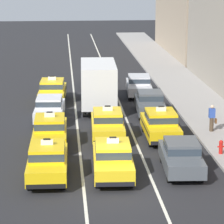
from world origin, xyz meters
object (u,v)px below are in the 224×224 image
(sedan_right_fourth, at_px, (139,85))
(sedan_right_third, at_px, (150,102))
(taxi_center_second, at_px, (108,124))
(box_truck_center_third, at_px, (98,83))
(sedan_center_fourth, at_px, (94,76))
(taxi_left_second, at_px, (50,130))
(taxi_left_fourth, at_px, (52,90))
(fire_hydrant, at_px, (221,146))
(taxi_center_nearest, at_px, (113,158))
(taxi_right_second, at_px, (161,124))
(taxi_left_nearest, at_px, (48,160))
(sedan_right_nearest, at_px, (181,155))
(pedestrian_mid_block, at_px, (212,118))
(sedan_left_third, at_px, (50,108))

(sedan_right_fourth, bearing_deg, sedan_right_third, -90.07)
(taxi_center_second, xyz_separation_m, box_truck_center_third, (-0.09, 7.44, 0.90))
(sedan_center_fourth, bearing_deg, taxi_left_second, -101.58)
(taxi_left_fourth, bearing_deg, fire_hydrant, -56.26)
(taxi_center_nearest, bearing_deg, taxi_right_second, 61.55)
(taxi_left_second, bearing_deg, taxi_center_nearest, -59.62)
(taxi_left_nearest, xyz_separation_m, box_truck_center_third, (3.18, 13.75, 0.90))
(sedan_right_nearest, distance_m, sedan_right_fourth, 17.18)
(taxi_left_second, xyz_separation_m, pedestrian_mid_block, (9.44, 1.66, 0.06))
(taxi_center_second, bearing_deg, taxi_left_second, -160.51)
(taxi_right_second, bearing_deg, sedan_left_third, 144.11)
(taxi_right_second, relative_size, fire_hydrant, 6.28)
(taxi_left_fourth, relative_size, taxi_center_nearest, 1.01)
(box_truck_center_third, xyz_separation_m, pedestrian_mid_block, (6.28, -6.93, -0.84))
(taxi_left_second, xyz_separation_m, taxi_center_nearest, (3.02, -5.15, 0.00))
(taxi_left_second, relative_size, taxi_left_fourth, 0.99)
(taxi_left_nearest, distance_m, sedan_right_fourth, 18.69)
(taxi_left_fourth, height_order, taxi_right_second, same)
(sedan_left_third, xyz_separation_m, sedan_right_nearest, (6.47, -10.25, 0.00))
(taxi_center_nearest, relative_size, sedan_center_fourth, 1.06)
(sedan_center_fourth, bearing_deg, box_truck_center_third, -91.16)
(taxi_center_nearest, bearing_deg, taxi_left_nearest, -179.70)
(taxi_left_second, relative_size, taxi_center_nearest, 0.99)
(sedan_center_fourth, height_order, sedan_right_fourth, same)
(taxi_center_nearest, relative_size, taxi_right_second, 1.01)
(taxi_left_fourth, bearing_deg, sedan_right_third, -32.85)
(sedan_left_third, relative_size, sedan_center_fourth, 1.00)
(box_truck_center_third, bearing_deg, sedan_right_third, -32.60)
(taxi_right_second, bearing_deg, box_truck_center_third, 111.71)
(taxi_center_nearest, xyz_separation_m, box_truck_center_third, (0.14, 13.74, 0.90))
(sedan_left_third, distance_m, sedan_right_nearest, 12.12)
(sedan_left_third, relative_size, box_truck_center_third, 0.62)
(taxi_right_second, height_order, fire_hydrant, taxi_right_second)
(taxi_center_nearest, height_order, sedan_right_fourth, taxi_center_nearest)
(sedan_center_fourth, xyz_separation_m, pedestrian_mid_block, (6.13, -14.49, 0.09))
(taxi_center_nearest, bearing_deg, taxi_left_second, 120.38)
(taxi_left_fourth, bearing_deg, sedan_center_fourth, 58.90)
(sedan_center_fourth, distance_m, taxi_right_second, 15.61)
(taxi_center_nearest, distance_m, fire_hydrant, 6.38)
(sedan_right_fourth, bearing_deg, taxi_left_second, -117.61)
(sedan_center_fourth, xyz_separation_m, sedan_right_nearest, (3.04, -20.97, 0.00))
(taxi_left_second, xyz_separation_m, taxi_left_fourth, (-0.01, 10.65, 0.00))
(sedan_center_fourth, bearing_deg, sedan_right_third, -71.97)
(sedan_center_fourth, bearing_deg, sedan_right_nearest, -81.76)
(taxi_center_nearest, height_order, taxi_center_second, same)
(box_truck_center_third, bearing_deg, taxi_right_second, -68.29)
(sedan_right_nearest, bearing_deg, sedan_center_fourth, 98.24)
(sedan_center_fourth, xyz_separation_m, sedan_right_third, (3.15, -9.67, 0.00))
(taxi_right_second, xyz_separation_m, pedestrian_mid_block, (3.19, 0.84, 0.06))
(sedan_right_nearest, height_order, fire_hydrant, sedan_right_nearest)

